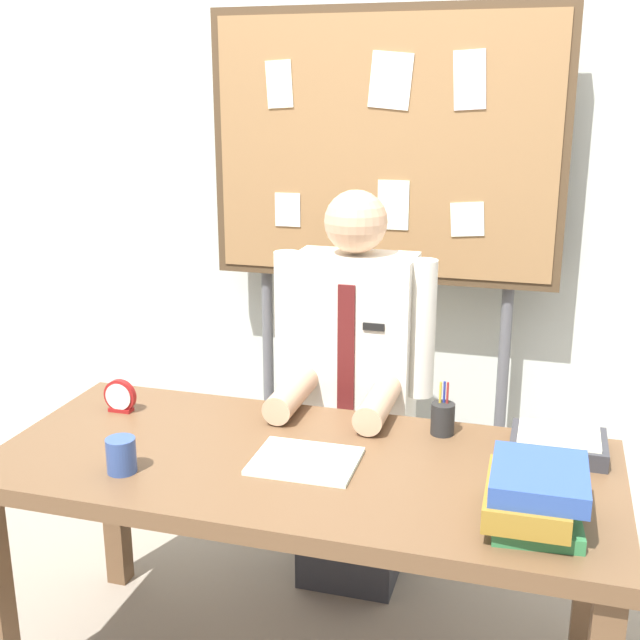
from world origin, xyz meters
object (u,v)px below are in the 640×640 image
(person, at_px, (353,409))
(desk_clock, at_px, (120,397))
(pen_holder, at_px, (443,418))
(bulletin_board, at_px, (383,157))
(paper_tray, at_px, (558,444))
(book_stack, at_px, (533,494))
(open_notebook, at_px, (305,461))
(coffee_mug, at_px, (121,455))
(desk, at_px, (302,488))

(person, bearing_deg, desk_clock, -147.41)
(desk_clock, bearing_deg, pen_holder, 6.48)
(bulletin_board, height_order, paper_tray, bulletin_board)
(book_stack, xyz_separation_m, open_notebook, (-0.60, 0.15, -0.07))
(book_stack, relative_size, paper_tray, 1.18)
(open_notebook, relative_size, coffee_mug, 2.97)
(desk, bearing_deg, person, 90.00)
(desk_clock, height_order, coffee_mug, desk_clock)
(book_stack, xyz_separation_m, desk_clock, (-1.27, 0.33, -0.02))
(coffee_mug, distance_m, paper_tray, 1.20)
(bulletin_board, distance_m, paper_tray, 1.25)
(coffee_mug, bearing_deg, pen_holder, 31.68)
(coffee_mug, bearing_deg, person, 60.96)
(desk, relative_size, person, 1.22)
(desk, xyz_separation_m, open_notebook, (0.02, -0.02, 0.09))
(coffee_mug, bearing_deg, desk_clock, 120.15)
(desk, bearing_deg, coffee_mug, -154.82)
(bulletin_board, height_order, desk_clock, bulletin_board)
(coffee_mug, xyz_separation_m, paper_tray, (1.11, 0.44, -0.02))
(desk, relative_size, pen_holder, 10.70)
(desk_clock, bearing_deg, paper_tray, 3.18)
(book_stack, distance_m, pen_holder, 0.52)
(desk_clock, distance_m, coffee_mug, 0.43)
(book_stack, height_order, desk_clock, book_stack)
(pen_holder, bearing_deg, bulletin_board, 115.51)
(desk, distance_m, bulletin_board, 1.30)
(open_notebook, xyz_separation_m, paper_tray, (0.66, 0.26, 0.02))
(person, distance_m, open_notebook, 0.61)
(open_notebook, height_order, desk_clock, desk_clock)
(open_notebook, xyz_separation_m, desk_clock, (-0.67, 0.18, 0.04))
(paper_tray, bearing_deg, coffee_mug, -158.25)
(desk_clock, bearing_deg, open_notebook, -15.46)
(person, distance_m, book_stack, 0.98)
(bulletin_board, xyz_separation_m, open_notebook, (0.02, -1.03, -0.73))
(pen_holder, bearing_deg, paper_tray, -6.90)
(book_stack, height_order, open_notebook, book_stack)
(person, bearing_deg, paper_tray, -26.92)
(book_stack, distance_m, desk_clock, 1.31)
(person, xyz_separation_m, open_notebook, (0.02, -0.60, 0.09))
(desk, height_order, desk_clock, desk_clock)
(bulletin_board, bearing_deg, pen_holder, -64.49)
(open_notebook, distance_m, desk_clock, 0.69)
(person, height_order, desk_clock, person)
(open_notebook, xyz_separation_m, coffee_mug, (-0.45, -0.19, 0.04))
(desk, distance_m, pen_holder, 0.47)
(book_stack, xyz_separation_m, coffee_mug, (-1.06, -0.04, -0.02))
(bulletin_board, relative_size, desk_clock, 19.08)
(desk, relative_size, paper_tray, 6.58)
(person, relative_size, desk_clock, 13.39)
(desk_clock, bearing_deg, coffee_mug, -59.85)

